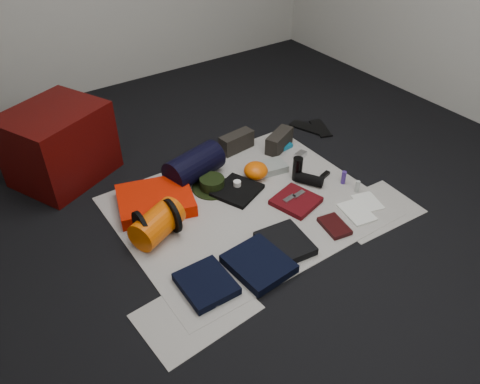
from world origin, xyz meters
TOP-DOWN VIEW (x-y plane):
  - floor at (0.00, 0.00)m, footprint 4.50×4.50m
  - newspaper_mat at (0.00, 0.00)m, footprint 1.60×1.30m
  - newspaper_sheet_front_left at (-0.70, -0.55)m, footprint 0.61×0.44m
  - newspaper_sheet_front_right at (0.65, -0.50)m, footprint 0.60×0.43m
  - red_cabinet at (-0.85, 1.01)m, footprint 0.77×0.72m
  - sleeping_pad at (-0.48, 0.34)m, footprint 0.56×0.51m
  - stuff_sack at (-0.60, 0.07)m, footprint 0.37×0.30m
  - sack_strap_left at (-0.70, 0.07)m, footprint 0.02×0.22m
  - sack_strap_right at (-0.50, 0.07)m, footprint 0.02×0.22m
  - navy_duffel at (-0.12, 0.46)m, footprint 0.45×0.30m
  - boonie_brim at (-0.08, 0.29)m, footprint 0.34×0.34m
  - boonie_crown at (-0.08, 0.29)m, footprint 0.17×0.17m
  - hiking_boot_left at (0.34, 0.60)m, footprint 0.28×0.13m
  - hiking_boot_right at (0.61, 0.43)m, footprint 0.29×0.21m
  - flip_flop_left at (1.01, 0.54)m, footprint 0.21×0.32m
  - flip_flop_right at (1.08, 0.47)m, footprint 0.19×0.29m
  - trousers_navy_a at (-0.57, -0.44)m, footprint 0.26×0.30m
  - trousers_navy_b at (-0.26, -0.48)m, footprint 0.32×0.36m
  - trousers_charcoal at (-0.03, -0.44)m, footprint 0.30×0.33m
  - black_tshirt at (0.03, 0.15)m, footprint 0.37×0.36m
  - red_shirt at (0.28, -0.16)m, footprint 0.32×0.32m
  - orange_stuff_sack at (0.24, 0.22)m, footprint 0.21×0.21m
  - first_aid_pouch at (0.38, 0.23)m, footprint 0.23×0.19m
  - water_bottle at (0.46, 0.04)m, footprint 0.07×0.07m
  - speaker at (0.50, -0.05)m, footprint 0.16×0.20m
  - compact_camera at (0.67, 0.24)m, footprint 0.10×0.08m
  - cyan_case at (0.66, 0.40)m, footprint 0.10×0.07m
  - toiletry_purple at (0.70, -0.18)m, footprint 0.04×0.04m
  - toiletry_clear at (0.70, -0.30)m, footprint 0.04×0.04m
  - paperback_book at (0.32, -0.49)m, footprint 0.16×0.22m
  - map_booklet at (0.54, -0.46)m, footprint 0.20×0.26m
  - map_printout at (0.68, -0.43)m, footprint 0.20×0.22m
  - sunglasses at (0.65, -0.05)m, footprint 0.09×0.06m
  - key_cluster at (-0.59, -0.55)m, footprint 0.09×0.09m
  - tape_roll at (0.05, 0.18)m, footprint 0.05×0.05m
  - energy_bar_a at (0.24, -0.14)m, footprint 0.10×0.05m
  - energy_bar_b at (0.32, -0.14)m, footprint 0.10×0.05m

SIDE VIEW (x-z plane):
  - floor at x=0.00m, z-range -0.02..0.00m
  - newspaper_sheet_front_left at x=-0.70m, z-range 0.00..0.00m
  - newspaper_sheet_front_right at x=0.65m, z-range 0.00..0.00m
  - newspaper_mat at x=0.00m, z-range 0.00..0.01m
  - flip_flop_right at x=1.08m, z-range 0.00..0.02m
  - flip_flop_left at x=1.01m, z-range 0.00..0.02m
  - map_printout at x=0.68m, z-range 0.01..0.01m
  - boonie_brim at x=-0.08m, z-range 0.01..0.01m
  - key_cluster at x=-0.59m, z-range 0.01..0.02m
  - map_booklet at x=0.54m, z-range 0.01..0.02m
  - sunglasses at x=0.65m, z-range 0.01..0.03m
  - paperback_book at x=0.32m, z-range 0.01..0.03m
  - black_tshirt at x=0.03m, z-range 0.01..0.03m
  - cyan_case at x=0.66m, z-range 0.01..0.04m
  - red_shirt at x=0.28m, z-range 0.01..0.04m
  - compact_camera at x=0.67m, z-range 0.01..0.04m
  - trousers_navy_a at x=-0.57m, z-range 0.01..0.05m
  - trousers_charcoal at x=-0.03m, z-range 0.01..0.05m
  - first_aid_pouch at x=0.38m, z-range 0.01..0.06m
  - trousers_navy_b at x=-0.26m, z-range 0.01..0.06m
  - speaker at x=0.50m, z-range 0.01..0.08m
  - energy_bar_a at x=0.24m, z-range 0.04..0.05m
  - energy_bar_b at x=0.32m, z-range 0.04..0.05m
  - toiletry_clear at x=0.70m, z-range 0.01..0.09m
  - sleeping_pad at x=-0.48m, z-range 0.01..0.09m
  - boonie_crown at x=-0.08m, z-range 0.01..0.09m
  - tape_roll at x=0.05m, z-range 0.03..0.07m
  - toiletry_purple at x=0.70m, z-range 0.01..0.10m
  - orange_stuff_sack at x=0.24m, z-range 0.01..0.12m
  - hiking_boot_left at x=0.34m, z-range 0.01..0.14m
  - hiking_boot_right at x=0.61m, z-range 0.01..0.14m
  - water_bottle at x=0.46m, z-range 0.01..0.18m
  - stuff_sack at x=-0.60m, z-range 0.01..0.19m
  - navy_duffel at x=-0.12m, z-range 0.01..0.22m
  - sack_strap_left at x=-0.70m, z-range 0.01..0.22m
  - sack_strap_right at x=-0.50m, z-range 0.01..0.22m
  - red_cabinet at x=-0.85m, z-range 0.00..0.51m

